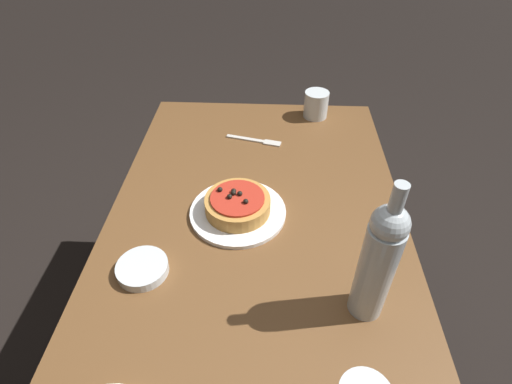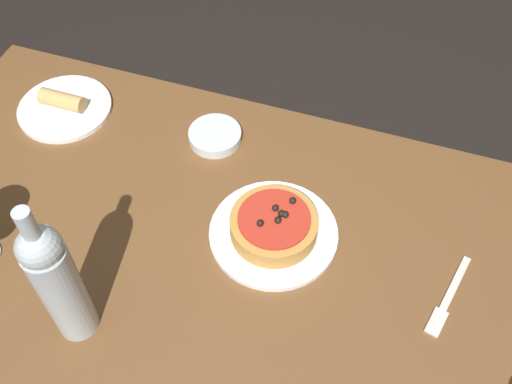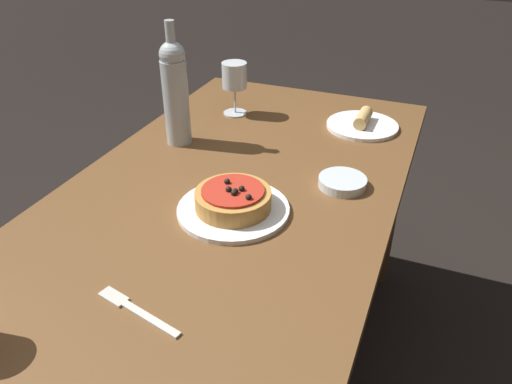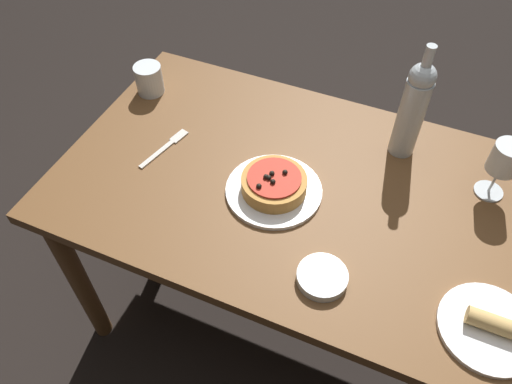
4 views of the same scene
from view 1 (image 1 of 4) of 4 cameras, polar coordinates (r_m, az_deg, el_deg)
The scene contains 8 objects.
ground_plane at distance 1.62m, azimuth -0.16°, elevation -24.93°, with size 14.00×14.00×0.00m, color black.
dining_table at distance 1.07m, azimuth -0.22°, elevation -10.85°, with size 1.43×0.80×0.73m.
dinner_plate at distance 1.08m, azimuth -2.60°, elevation -2.86°, with size 0.26×0.26×0.01m.
pizza at distance 1.05m, azimuth -2.65°, elevation -1.71°, with size 0.17×0.17×0.06m.
wine_bottle at distance 0.80m, azimuth 17.08°, elevation -9.41°, with size 0.07×0.07×0.34m.
water_cup at distance 1.48m, azimuth 8.57°, elevation 12.27°, with size 0.09×0.09×0.09m.
side_bowl at distance 0.98m, azimuth -15.91°, elevation -10.45°, with size 0.12×0.12×0.02m.
fork at distance 1.35m, azimuth 0.17°, elevation 7.35°, with size 0.06×0.19×0.00m.
Camera 1 is at (0.66, 0.04, 1.48)m, focal length 28.00 mm.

